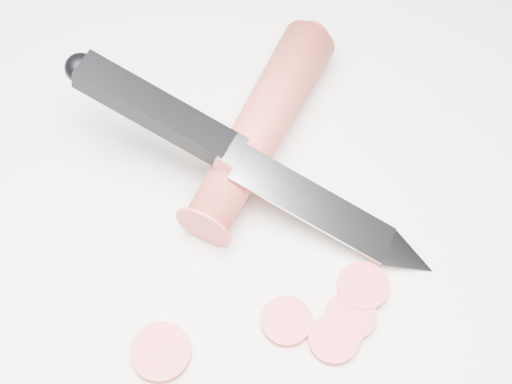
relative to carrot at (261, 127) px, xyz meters
name	(u,v)px	position (x,y,z in m)	size (l,w,h in m)	color
ground	(281,260)	(-0.02, -0.10, -0.02)	(2.40, 2.40, 0.00)	silver
carrot	(261,127)	(0.00, 0.00, 0.00)	(0.04, 0.04, 0.19)	#BC372F
carrot_slice_0	(350,316)	(0.01, -0.15, -0.02)	(0.03, 0.03, 0.01)	#EA4248
carrot_slice_1	(342,330)	(0.00, -0.16, -0.02)	(0.03, 0.03, 0.01)	#EA4248
carrot_slice_2	(161,352)	(-0.11, -0.14, -0.02)	(0.04, 0.04, 0.01)	#EA4248
carrot_slice_3	(334,339)	(0.00, -0.16, -0.02)	(0.03, 0.03, 0.01)	#EA4248
carrot_slice_4	(363,287)	(0.03, -0.14, -0.02)	(0.04, 0.04, 0.01)	#EA4248
carrot_slice_5	(287,321)	(-0.03, -0.14, -0.02)	(0.03, 0.03, 0.01)	#EA4248
kitchen_knife	(252,161)	(-0.02, -0.04, 0.02)	(0.23, 0.22, 0.09)	silver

